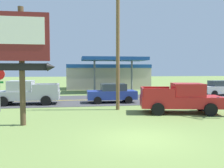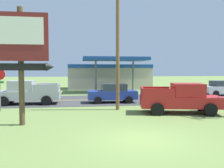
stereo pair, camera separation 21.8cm
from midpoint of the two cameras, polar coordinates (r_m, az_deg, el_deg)
The scene contains 11 objects.
ground_plane at distance 10.19m, azimuth 7.05°, elevation -12.89°, with size 180.00×180.00×0.00m, color olive.
road_asphalt at distance 22.76m, azimuth -1.47°, elevation -3.75°, with size 140.00×8.00×0.02m, color #3D3D3F.
road_centre_line at distance 22.76m, azimuth -1.47°, elevation -3.72°, with size 126.00×0.20×0.01m, color gold.
motel_sign at distance 12.97m, azimuth -20.31°, elevation 8.20°, with size 3.08×0.54×6.01m.
stop_sign at distance 17.98m, azimuth -24.86°, elevation 0.47°, with size 0.80×0.08×2.95m.
utility_pole at distance 17.16m, azimuth 1.74°, elevation 11.45°, with size 1.90×0.26×9.88m.
gas_station at distance 36.07m, azimuth -0.54°, elevation 1.98°, with size 12.00×11.50×4.40m.
pickup_red_parked_on_lawn at distance 16.44m, azimuth 16.51°, elevation -3.33°, with size 5.48×2.98×1.96m.
pickup_silver_on_road at distance 20.94m, azimuth -19.30°, elevation -1.95°, with size 5.20×2.24×1.96m.
car_blue_mid_lane at distance 20.76m, azimuth 0.43°, elevation -2.17°, with size 4.20×2.00×1.64m.
car_white_far_lane at distance 29.19m, azimuth 24.91°, elevation -0.87°, with size 4.20×2.00×1.64m.
Camera 2 is at (-2.44, -9.45, 2.86)m, focal length 38.47 mm.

